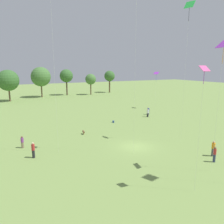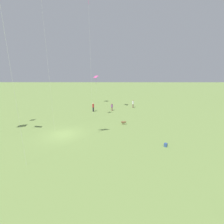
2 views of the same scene
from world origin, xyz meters
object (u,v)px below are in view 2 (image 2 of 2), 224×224
object	(u,v)px
person_3	(93,107)
dog_0	(124,122)
person_0	(133,104)
picnic_bag_0	(166,145)
kite_5	(96,77)
person_1	(112,107)

from	to	relation	value
person_3	dog_0	xyz separation A→B (m)	(8.29, 5.94, -0.57)
person_3	dog_0	size ratio (longest dim) A/B	2.35
person_0	picnic_bag_0	size ratio (longest dim) A/B	4.17
kite_5	person_1	bearing A→B (deg)	22.52
kite_5	picnic_bag_0	world-z (taller)	kite_5
person_1	kite_5	xyz separation A→B (m)	(-8.21, -4.25, 6.11)
dog_0	kite_5	bearing A→B (deg)	-149.61
person_0	picnic_bag_0	distance (m)	19.50
person_0	person_1	world-z (taller)	person_0
dog_0	person_0	bearing A→B (deg)	176.49
person_3	kite_5	distance (m)	10.80
dog_0	picnic_bag_0	bearing A→B (deg)	39.89
person_1	picnic_bag_0	size ratio (longest dim) A/B	3.57
kite_5	person_0	bearing A→B (deg)	55.04
person_0	kite_5	distance (m)	12.21
person_3	kite_5	bearing A→B (deg)	-166.02
person_0	dog_0	world-z (taller)	person_0
person_3	kite_5	xyz separation A→B (m)	(-9.01, -0.26, 5.96)
picnic_bag_0	person_3	bearing A→B (deg)	-147.30
person_1	dog_0	world-z (taller)	person_1
picnic_bag_0	dog_0	bearing A→B (deg)	-150.77
person_1	kite_5	size ratio (longest dim) A/B	0.22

